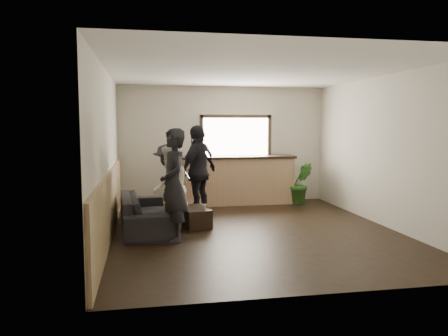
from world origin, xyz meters
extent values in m
cube|color=black|center=(0.00, 0.00, 0.00)|extent=(5.00, 6.00, 0.01)
cube|color=silver|center=(0.00, 0.00, 2.80)|extent=(5.00, 6.00, 0.01)
cube|color=beige|center=(0.00, 3.00, 1.40)|extent=(5.00, 0.01, 2.80)
cube|color=beige|center=(0.00, -3.00, 1.40)|extent=(5.00, 0.01, 2.80)
cube|color=beige|center=(-2.50, 0.00, 1.40)|extent=(0.01, 6.00, 2.80)
cube|color=beige|center=(2.50, 0.00, 1.40)|extent=(0.01, 6.00, 2.80)
cube|color=tan|center=(-2.47, 0.00, 0.55)|extent=(0.06, 5.90, 1.10)
cube|color=tan|center=(0.30, 2.68, 0.55)|extent=(2.60, 0.60, 1.10)
cube|color=black|center=(0.30, 2.68, 1.12)|extent=(2.70, 0.68, 0.05)
cube|color=white|center=(0.30, 2.96, 1.60)|extent=(1.60, 0.06, 0.90)
cube|color=#3F3326|center=(0.30, 2.93, 2.09)|extent=(1.72, 0.08, 0.08)
cube|color=#3F3326|center=(-0.54, 2.93, 1.60)|extent=(0.08, 0.08, 1.06)
cube|color=#3F3326|center=(1.14, 2.93, 1.60)|extent=(0.08, 0.08, 1.06)
imported|color=black|center=(-1.89, 0.49, 0.31)|extent=(0.98, 2.19, 0.62)
cube|color=black|center=(-0.99, 0.53, 0.18)|extent=(0.59, 0.87, 0.35)
imported|color=silver|center=(-1.15, 0.63, 0.40)|extent=(0.13, 0.13, 0.09)
imported|color=silver|center=(-0.83, 0.40, 0.39)|extent=(0.12, 0.12, 0.08)
imported|color=#2D6623|center=(1.77, 2.39, 0.50)|extent=(0.58, 0.48, 1.00)
imported|color=black|center=(-1.43, -0.42, 0.92)|extent=(0.53, 0.73, 1.83)
cube|color=black|center=(-1.21, -0.39, 1.07)|extent=(0.10, 0.08, 0.12)
cube|color=white|center=(-1.21, -0.39, 1.07)|extent=(0.08, 0.07, 0.11)
imported|color=beige|center=(-1.44, 0.32, 0.77)|extent=(0.61, 0.77, 1.54)
cube|color=black|center=(-1.22, 0.33, 1.09)|extent=(0.09, 0.08, 0.12)
cube|color=white|center=(-1.22, 0.32, 1.09)|extent=(0.08, 0.07, 0.11)
imported|color=black|center=(-1.44, 1.04, 0.76)|extent=(0.66, 1.03, 1.52)
cube|color=black|center=(-1.22, 1.02, 1.04)|extent=(0.10, 0.08, 0.12)
cube|color=white|center=(-1.22, 1.01, 1.04)|extent=(0.08, 0.07, 0.11)
imported|color=black|center=(-0.80, 1.38, 0.94)|extent=(1.08, 1.13, 1.88)
cube|color=black|center=(-0.64, 1.24, 1.29)|extent=(0.12, 0.11, 0.12)
cube|color=white|center=(-0.64, 1.23, 1.29)|extent=(0.10, 0.10, 0.11)
camera|label=1|loc=(-1.89, -7.42, 1.88)|focal=35.00mm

